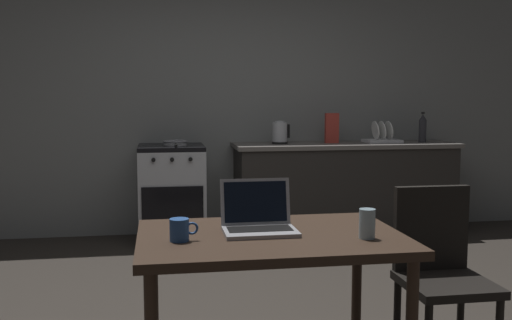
% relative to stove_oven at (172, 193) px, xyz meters
% --- Properties ---
extents(ground_plane, '(12.00, 12.00, 0.00)m').
position_rel_stove_oven_xyz_m(ground_plane, '(0.49, -2.07, -0.45)').
color(ground_plane, '#2D2823').
extents(back_wall, '(6.40, 0.10, 2.69)m').
position_rel_stove_oven_xyz_m(back_wall, '(0.79, 0.35, 0.90)').
color(back_wall, gray).
rests_on(back_wall, ground_plane).
extents(kitchen_counter, '(2.16, 0.64, 0.90)m').
position_rel_stove_oven_xyz_m(kitchen_counter, '(1.67, 0.00, 0.00)').
color(kitchen_counter, '#282623').
rests_on(kitchen_counter, ground_plane).
extents(stove_oven, '(0.60, 0.62, 0.90)m').
position_rel_stove_oven_xyz_m(stove_oven, '(0.00, 0.00, 0.00)').
color(stove_oven, '#B7BABF').
rests_on(stove_oven, ground_plane).
extents(dining_table, '(1.15, 0.78, 0.74)m').
position_rel_stove_oven_xyz_m(dining_table, '(0.36, -2.98, 0.21)').
color(dining_table, '#332319').
rests_on(dining_table, ground_plane).
extents(chair, '(0.40, 0.40, 0.90)m').
position_rel_stove_oven_xyz_m(chair, '(1.21, -2.88, 0.08)').
color(chair, black).
rests_on(chair, ground_plane).
extents(laptop, '(0.32, 0.27, 0.22)m').
position_rel_stove_oven_xyz_m(laptop, '(0.32, -2.92, 0.34)').
color(laptop, '#99999E').
rests_on(laptop, dining_table).
extents(electric_kettle, '(0.17, 0.15, 0.22)m').
position_rel_stove_oven_xyz_m(electric_kettle, '(1.02, 0.00, 0.55)').
color(electric_kettle, black).
rests_on(electric_kettle, kitchen_counter).
extents(bottle, '(0.07, 0.07, 0.30)m').
position_rel_stove_oven_xyz_m(bottle, '(2.44, -0.05, 0.59)').
color(bottle, '#2D2D33').
rests_on(bottle, kitchen_counter).
extents(frying_pan, '(0.23, 0.40, 0.05)m').
position_rel_stove_oven_xyz_m(frying_pan, '(0.04, -0.03, 0.47)').
color(frying_pan, gray).
rests_on(frying_pan, stove_oven).
extents(coffee_mug, '(0.12, 0.08, 0.09)m').
position_rel_stove_oven_xyz_m(coffee_mug, '(-0.03, -3.04, 0.34)').
color(coffee_mug, '#264C8C').
rests_on(coffee_mug, dining_table).
extents(drinking_glass, '(0.07, 0.07, 0.13)m').
position_rel_stove_oven_xyz_m(drinking_glass, '(0.75, -3.12, 0.36)').
color(drinking_glass, '#99B7C6').
rests_on(drinking_glass, dining_table).
extents(cereal_box, '(0.13, 0.05, 0.29)m').
position_rel_stove_oven_xyz_m(cereal_box, '(1.54, 0.02, 0.59)').
color(cereal_box, '#B2382D').
rests_on(cereal_box, kitchen_counter).
extents(dish_rack, '(0.34, 0.26, 0.21)m').
position_rel_stove_oven_xyz_m(dish_rack, '(2.05, 0.00, 0.50)').
color(dish_rack, silver).
rests_on(dish_rack, kitchen_counter).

